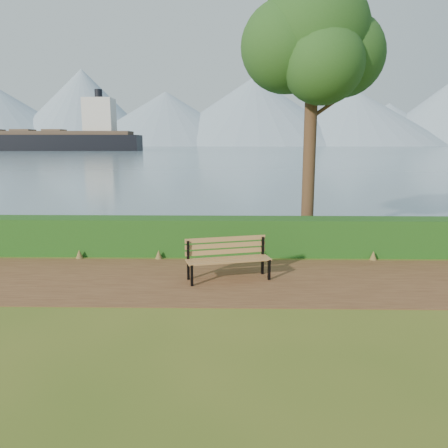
{
  "coord_description": "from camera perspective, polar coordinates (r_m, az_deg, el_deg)",
  "views": [
    {
      "loc": [
        0.85,
        -9.01,
        3.01
      ],
      "look_at": [
        0.63,
        1.2,
        1.1
      ],
      "focal_mm": 35.0,
      "sensor_mm": 36.0,
      "label": 1
    }
  ],
  "objects": [
    {
      "name": "ground",
      "position": [
        9.54,
        -4.0,
        -7.83
      ],
      "size": [
        140.0,
        140.0,
        0.0
      ],
      "primitive_type": "plane",
      "color": "#415A19",
      "rests_on": "ground"
    },
    {
      "name": "path",
      "position": [
        9.82,
        -3.84,
        -7.25
      ],
      "size": [
        40.0,
        3.4,
        0.01
      ],
      "primitive_type": "cube",
      "color": "#54311C",
      "rests_on": "ground"
    },
    {
      "name": "hedge",
      "position": [
        11.91,
        -2.91,
        -1.59
      ],
      "size": [
        32.0,
        0.85,
        1.0
      ],
      "primitive_type": "cube",
      "color": "#1B4614",
      "rests_on": "ground"
    },
    {
      "name": "water",
      "position": [
        269.03,
        1.03,
        9.96
      ],
      "size": [
        700.0,
        510.0,
        0.0
      ],
      "primitive_type": "cube",
      "color": "slate",
      "rests_on": "ground"
    },
    {
      "name": "mountains",
      "position": [
        415.92,
        -0.19,
        14.0
      ],
      "size": [
        585.0,
        190.0,
        70.0
      ],
      "color": "#7B91A4",
      "rests_on": "ground"
    },
    {
      "name": "bench",
      "position": [
        9.73,
        0.47,
        -4.15
      ],
      "size": [
        1.93,
        1.01,
        0.93
      ],
      "rotation": [
        0.0,
        0.0,
        0.27
      ],
      "color": "black",
      "rests_on": "ground"
    },
    {
      "name": "tree",
      "position": [
        13.28,
        11.56,
        22.45
      ],
      "size": [
        4.04,
        3.35,
        7.78
      ],
      "rotation": [
        0.0,
        0.0,
        -0.17
      ],
      "color": "#372516",
      "rests_on": "ground"
    },
    {
      "name": "cargo_ship",
      "position": [
        177.05,
        -23.0,
        9.97
      ],
      "size": [
        80.13,
        15.39,
        24.2
      ],
      "rotation": [
        0.0,
        0.0,
        0.04
      ],
      "color": "black",
      "rests_on": "ground"
    }
  ]
}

